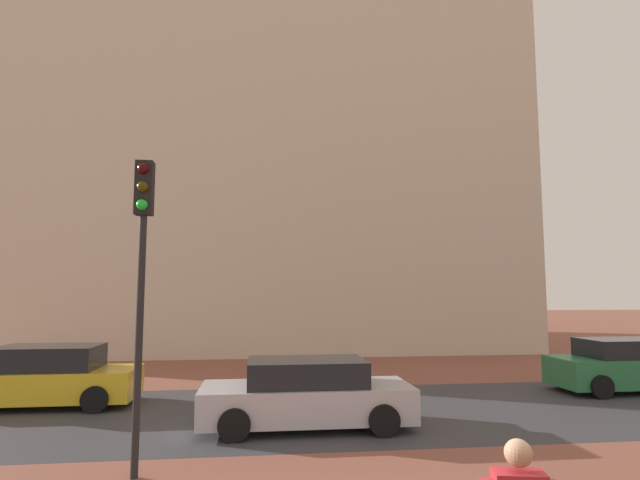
# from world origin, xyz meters

# --- Properties ---
(ground_plane) EXTENTS (120.00, 120.00, 0.00)m
(ground_plane) POSITION_xyz_m (0.00, 10.00, 0.00)
(ground_plane) COLOR brown
(street_asphalt_strip) EXTENTS (120.00, 6.26, 0.00)m
(street_asphalt_strip) POSITION_xyz_m (0.00, 7.75, 0.00)
(street_asphalt_strip) COLOR #38383D
(street_asphalt_strip) RESTS_ON ground_plane
(landmark_building) EXTENTS (25.89, 16.01, 37.52)m
(landmark_building) POSITION_xyz_m (-0.64, 25.26, 10.61)
(landmark_building) COLOR beige
(landmark_building) RESTS_ON ground_plane
(car_yellow) EXTENTS (4.40, 1.98, 1.52)m
(car_yellow) POSITION_xyz_m (-6.81, 9.13, 0.72)
(car_yellow) COLOR gold
(car_yellow) RESTS_ON ground_plane
(car_silver) EXTENTS (4.51, 1.98, 1.43)m
(car_silver) POSITION_xyz_m (-0.41, 6.38, 0.69)
(car_silver) COLOR #B2B2BC
(car_silver) RESTS_ON ground_plane
(car_green) EXTENTS (4.21, 1.92, 1.51)m
(car_green) POSITION_xyz_m (9.21, 9.13, 0.72)
(car_green) COLOR #287042
(car_green) RESTS_ON ground_plane
(traffic_light_pole) EXTENTS (0.28, 0.34, 5.05)m
(traffic_light_pole) POSITION_xyz_m (-3.36, 3.74, 3.51)
(traffic_light_pole) COLOR black
(traffic_light_pole) RESTS_ON ground_plane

